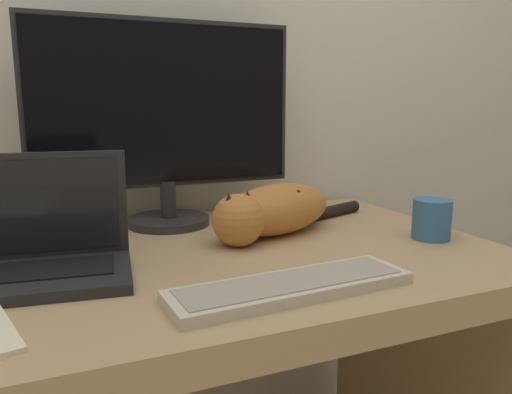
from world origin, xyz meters
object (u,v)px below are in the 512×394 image
(laptop, at_px, (33,254))
(cat, at_px, (273,210))
(coffee_mug, at_px, (432,219))
(monitor, at_px, (165,118))
(external_keyboard, at_px, (291,287))

(laptop, distance_m, cat, 0.54)
(laptop, height_order, coffee_mug, laptop)
(laptop, xyz_separation_m, cat, (0.52, 0.11, 0.02))
(monitor, distance_m, cat, 0.36)
(external_keyboard, relative_size, cat, 0.85)
(monitor, relative_size, external_keyboard, 1.55)
(laptop, relative_size, cat, 0.71)
(coffee_mug, bearing_deg, monitor, 144.69)
(monitor, xyz_separation_m, external_keyboard, (0.08, -0.55, -0.26))
(external_keyboard, xyz_separation_m, coffee_mug, (0.46, 0.17, 0.04))
(external_keyboard, bearing_deg, monitor, 94.74)
(external_keyboard, xyz_separation_m, cat, (0.13, 0.35, 0.05))
(monitor, relative_size, cat, 1.32)
(external_keyboard, relative_size, coffee_mug, 4.61)
(monitor, xyz_separation_m, coffee_mug, (0.53, -0.38, -0.23))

